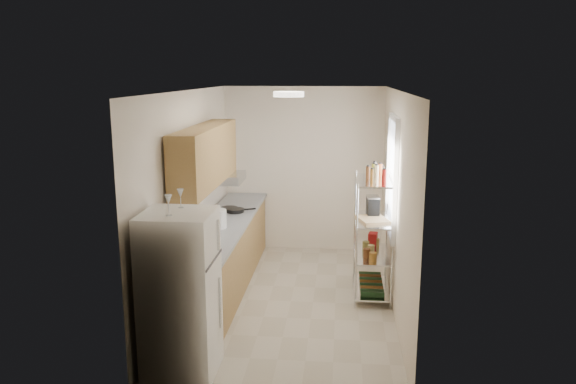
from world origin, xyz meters
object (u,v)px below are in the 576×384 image
cutting_board (373,219)px  rice_cooker (215,219)px  frying_pan_large (229,209)px  espresso_machine (373,206)px  refrigerator (180,294)px

cutting_board → rice_cooker: bearing=-176.4°
rice_cooker → frying_pan_large: 0.92m
cutting_board → espresso_machine: bearing=88.2°
rice_cooker → cutting_board: bearing=3.6°
refrigerator → espresso_machine: size_ratio=6.03×
refrigerator → frying_pan_large: refrigerator is taller
cutting_board → espresso_machine: espresso_machine is taller
frying_pan_large → espresso_machine: 2.07m
refrigerator → espresso_machine: 2.93m
cutting_board → refrigerator: bearing=-132.9°
refrigerator → cutting_board: 2.75m
refrigerator → cutting_board: refrigerator is taller
refrigerator → frying_pan_large: bearing=92.0°
frying_pan_large → espresso_machine: size_ratio=0.92×
frying_pan_large → espresso_machine: (1.97, -0.58, 0.22)m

